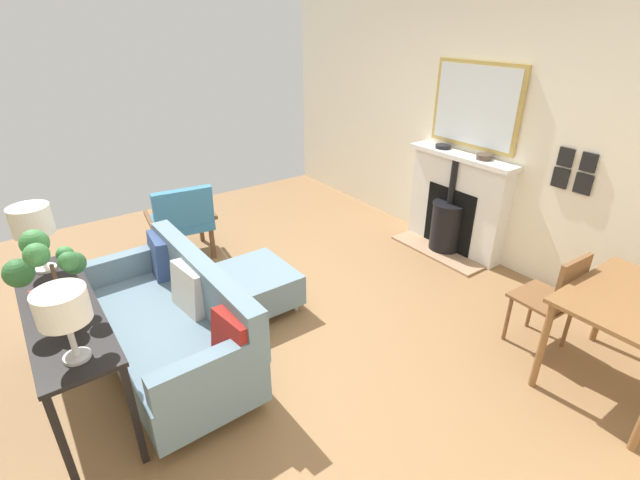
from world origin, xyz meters
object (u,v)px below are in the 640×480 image
(fireplace, at_px, (454,209))
(mantel_bowl_far, at_px, (484,157))
(table_lamp_near_end, at_px, (32,222))
(potted_plant, at_px, (48,273))
(dining_chair_near_fireplace, at_px, (555,296))
(mantel_bowl_near, at_px, (443,146))
(sofa, at_px, (174,323))
(ottoman, at_px, (254,285))
(book_stack, at_px, (54,292))
(dining_table, at_px, (636,314))
(table_lamp_far_end, at_px, (63,308))
(console_table, at_px, (63,319))
(armchair_accent, at_px, (182,218))

(fireplace, distance_m, mantel_bowl_far, 0.70)
(table_lamp_near_end, distance_m, potted_plant, 0.73)
(potted_plant, bearing_deg, fireplace, -177.00)
(dining_chair_near_fireplace, bearing_deg, fireplace, -116.03)
(mantel_bowl_near, distance_m, sofa, 3.34)
(mantel_bowl_far, relative_size, ottoman, 0.21)
(book_stack, xyz_separation_m, dining_table, (-3.11, 2.25, -0.16))
(sofa, height_order, potted_plant, potted_plant)
(potted_plant, bearing_deg, table_lamp_far_end, 90.95)
(dining_table, distance_m, dining_chair_near_fireplace, 0.54)
(ottoman, xyz_separation_m, potted_plant, (1.51, 0.46, 0.87))
(ottoman, relative_size, table_lamp_far_end, 1.66)
(console_table, bearing_deg, mantel_bowl_far, 177.04)
(dining_chair_near_fireplace, bearing_deg, sofa, -32.83)
(console_table, distance_m, potted_plant, 0.44)
(table_lamp_near_end, xyz_separation_m, book_stack, (0.01, 0.42, -0.35))
(dining_table, bearing_deg, book_stack, -35.84)
(mantel_bowl_near, xyz_separation_m, console_table, (3.91, 0.33, -0.45))
(mantel_bowl_far, distance_m, book_stack, 3.94)
(fireplace, height_order, mantel_bowl_far, mantel_bowl_far)
(fireplace, height_order, dining_chair_near_fireplace, fireplace)
(table_lamp_near_end, distance_m, dining_chair_near_fireplace, 3.82)
(fireplace, distance_m, table_lamp_near_end, 3.98)
(table_lamp_far_end, distance_m, potted_plant, 0.43)
(mantel_bowl_near, relative_size, armchair_accent, 0.19)
(armchair_accent, xyz_separation_m, console_table, (1.35, 1.59, 0.21))
(sofa, bearing_deg, mantel_bowl_near, -174.29)
(armchair_accent, distance_m, dining_chair_near_fireplace, 3.61)
(fireplace, relative_size, mantel_bowl_far, 8.46)
(mantel_bowl_near, relative_size, console_table, 0.11)
(armchair_accent, xyz_separation_m, dining_chair_near_fireplace, (-1.75, 3.15, 0.03))
(ottoman, xyz_separation_m, table_lamp_far_end, (1.50, 0.89, 0.87))
(console_table, relative_size, potted_plant, 2.73)
(fireplace, relative_size, ottoman, 1.80)
(mantel_bowl_far, xyz_separation_m, sofa, (3.23, -0.21, -0.78))
(console_table, xyz_separation_m, book_stack, (0.01, -0.16, 0.12))
(sofa, distance_m, book_stack, 0.83)
(ottoman, height_order, console_table, console_table)
(dining_table, relative_size, dining_chair_near_fireplace, 1.14)
(mantel_bowl_near, height_order, console_table, mantel_bowl_near)
(dining_table, bearing_deg, sofa, -40.67)
(console_table, bearing_deg, sofa, -179.64)
(ottoman, height_order, armchair_accent, armchair_accent)
(table_lamp_far_end, bearing_deg, dining_table, 154.15)
(mantel_bowl_near, xyz_separation_m, book_stack, (3.91, 0.17, -0.33))
(table_lamp_far_end, xyz_separation_m, dining_chair_near_fireplace, (-3.10, 0.98, -0.59))
(table_lamp_far_end, xyz_separation_m, potted_plant, (0.01, -0.43, 0.00))
(sofa, height_order, console_table, sofa)
(armchair_accent, height_order, book_stack, armchair_accent)
(fireplace, relative_size, potted_plant, 2.23)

